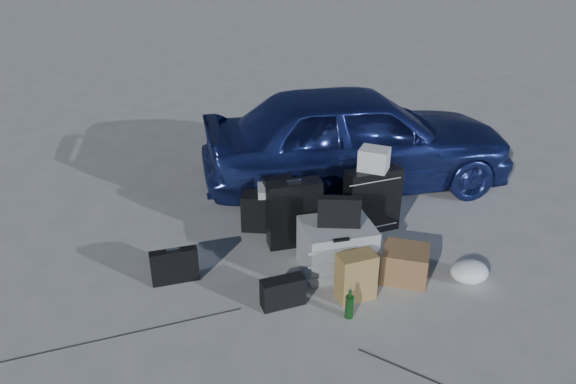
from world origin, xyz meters
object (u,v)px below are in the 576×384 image
object	(u,v)px
duffel_bag	(281,210)
cardboard_box	(405,264)
car	(357,137)
green_bottle	(349,303)
suitcase_left	(294,214)
suitcase_right	(372,200)
briefcase	(175,266)
pelican_case	(337,246)

from	to	relation	value
duffel_bag	cardboard_box	world-z (taller)	duffel_bag
duffel_bag	car	bearing A→B (deg)	54.62
green_bottle	suitcase_left	bearing A→B (deg)	109.13
car	suitcase_right	world-z (taller)	car
briefcase	duffel_bag	size ratio (longest dim) A/B	0.53
briefcase	suitcase_right	xyz separation A→B (m)	(1.87, 0.85, 0.18)
suitcase_right	duffel_bag	bearing A→B (deg)	155.21
suitcase_left	duffel_bag	bearing A→B (deg)	96.67
car	suitcase_left	bearing A→B (deg)	140.05
car	cardboard_box	bearing A→B (deg)	175.80
car	cardboard_box	xyz separation A→B (m)	(0.17, -1.94, -0.46)
duffel_bag	green_bottle	bearing A→B (deg)	-63.52
duffel_bag	briefcase	bearing A→B (deg)	-128.11
briefcase	suitcase_left	world-z (taller)	suitcase_left
suitcase_right	green_bottle	size ratio (longest dim) A/B	2.47
briefcase	green_bottle	size ratio (longest dim) A/B	1.50
suitcase_left	cardboard_box	distance (m)	1.15
cardboard_box	green_bottle	xyz separation A→B (m)	(-0.56, -0.53, -0.01)
duffel_bag	green_bottle	xyz separation A→B (m)	(0.52, -1.48, -0.06)
car	suitcase_left	distance (m)	1.56
suitcase_left	pelican_case	bearing A→B (deg)	-62.26
briefcase	suitcase_left	distance (m)	1.25
suitcase_left	green_bottle	world-z (taller)	suitcase_left
pelican_case	cardboard_box	bearing A→B (deg)	-29.23
pelican_case	green_bottle	xyz separation A→B (m)	(0.03, -0.71, -0.09)
suitcase_right	cardboard_box	size ratio (longest dim) A/B	1.70
suitcase_right	duffel_bag	size ratio (longest dim) A/B	0.86
briefcase	pelican_case	bearing A→B (deg)	-8.15
briefcase	duffel_bag	distance (m)	1.34
car	duffel_bag	xyz separation A→B (m)	(-0.91, -0.98, -0.41)
car	briefcase	xyz separation A→B (m)	(-1.86, -1.93, -0.45)
pelican_case	briefcase	distance (m)	1.46
suitcase_right	green_bottle	bearing A→B (deg)	-125.24
suitcase_right	cardboard_box	bearing A→B (deg)	-98.73
suitcase_left	green_bottle	size ratio (longest dim) A/B	2.46
pelican_case	green_bottle	bearing A→B (deg)	-99.82
pelican_case	duffel_bag	bearing A→B (deg)	110.41
pelican_case	suitcase_left	size ratio (longest dim) A/B	0.92
briefcase	suitcase_left	size ratio (longest dim) A/B	0.61
suitcase_right	duffel_bag	world-z (taller)	suitcase_right
pelican_case	green_bottle	size ratio (longest dim) A/B	2.27
suitcase_left	duffel_bag	world-z (taller)	suitcase_left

